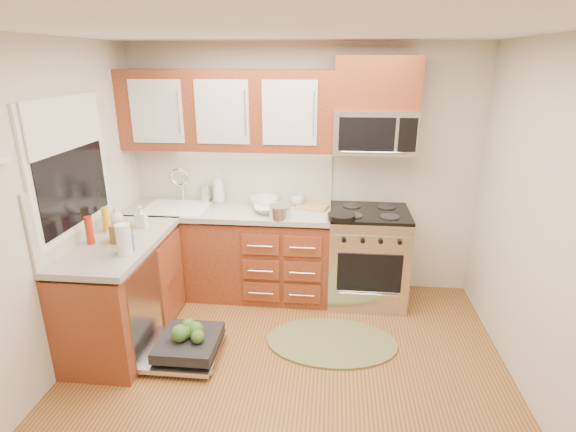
# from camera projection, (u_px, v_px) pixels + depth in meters

# --- Properties ---
(floor) EXTENTS (3.50, 3.50, 0.00)m
(floor) POSITION_uv_depth(u_px,v_px,m) (284.00, 389.00, 3.36)
(floor) COLOR brown
(floor) RESTS_ON ground
(ceiling) EXTENTS (3.50, 3.50, 0.00)m
(ceiling) POSITION_uv_depth(u_px,v_px,m) (283.00, 29.00, 2.54)
(ceiling) COLOR white
(ceiling) RESTS_ON ground
(wall_back) EXTENTS (3.50, 0.04, 2.50)m
(wall_back) POSITION_uv_depth(u_px,v_px,m) (303.00, 171.00, 4.60)
(wall_back) COLOR beige
(wall_back) RESTS_ON ground
(wall_left) EXTENTS (0.04, 3.50, 2.50)m
(wall_left) POSITION_uv_depth(u_px,v_px,m) (34.00, 225.00, 3.12)
(wall_left) COLOR beige
(wall_left) RESTS_ON ground
(wall_right) EXTENTS (0.04, 3.50, 2.50)m
(wall_right) POSITION_uv_depth(u_px,v_px,m) (564.00, 244.00, 2.78)
(wall_right) COLOR beige
(wall_right) RESTS_ON ground
(base_cabinet_back) EXTENTS (2.05, 0.60, 0.85)m
(base_cabinet_back) POSITION_uv_depth(u_px,v_px,m) (230.00, 254.00, 4.66)
(base_cabinet_back) COLOR #5E1D15
(base_cabinet_back) RESTS_ON ground
(base_cabinet_left) EXTENTS (0.60, 1.25, 0.85)m
(base_cabinet_left) POSITION_uv_depth(u_px,v_px,m) (123.00, 295.00, 3.86)
(base_cabinet_left) COLOR #5E1D15
(base_cabinet_left) RESTS_ON ground
(countertop_back) EXTENTS (2.07, 0.64, 0.05)m
(countertop_back) POSITION_uv_depth(u_px,v_px,m) (228.00, 211.00, 4.49)
(countertop_back) COLOR #A09B92
(countertop_back) RESTS_ON base_cabinet_back
(countertop_left) EXTENTS (0.64, 1.27, 0.05)m
(countertop_left) POSITION_uv_depth(u_px,v_px,m) (118.00, 244.00, 3.70)
(countertop_left) COLOR #A09B92
(countertop_left) RESTS_ON base_cabinet_left
(backsplash_back) EXTENTS (2.05, 0.02, 0.57)m
(backsplash_back) POSITION_uv_depth(u_px,v_px,m) (233.00, 174.00, 4.66)
(backsplash_back) COLOR beige
(backsplash_back) RESTS_ON ground
(backsplash_left) EXTENTS (0.02, 1.25, 0.57)m
(backsplash_left) POSITION_uv_depth(u_px,v_px,m) (78.00, 207.00, 3.62)
(backsplash_left) COLOR beige
(backsplash_left) RESTS_ON ground
(upper_cabinets) EXTENTS (2.05, 0.35, 0.75)m
(upper_cabinets) POSITION_uv_depth(u_px,v_px,m) (227.00, 110.00, 4.29)
(upper_cabinets) COLOR #5E1D15
(upper_cabinets) RESTS_ON ground
(cabinet_over_mw) EXTENTS (0.76, 0.35, 0.47)m
(cabinet_over_mw) POSITION_uv_depth(u_px,v_px,m) (377.00, 83.00, 4.07)
(cabinet_over_mw) COLOR #5E1D15
(cabinet_over_mw) RESTS_ON ground
(range) EXTENTS (0.76, 0.64, 0.95)m
(range) POSITION_uv_depth(u_px,v_px,m) (367.00, 256.00, 4.49)
(range) COLOR silver
(range) RESTS_ON ground
(microwave) EXTENTS (0.76, 0.38, 0.40)m
(microwave) POSITION_uv_depth(u_px,v_px,m) (374.00, 131.00, 4.19)
(microwave) COLOR silver
(microwave) RESTS_ON ground
(sink) EXTENTS (0.62, 0.50, 0.26)m
(sink) POSITION_uv_depth(u_px,v_px,m) (177.00, 219.00, 4.55)
(sink) COLOR white
(sink) RESTS_ON ground
(dishwasher) EXTENTS (0.70, 0.60, 0.20)m
(dishwasher) POSITION_uv_depth(u_px,v_px,m) (185.00, 346.00, 3.70)
(dishwasher) COLOR silver
(dishwasher) RESTS_ON ground
(window) EXTENTS (0.03, 1.05, 1.05)m
(window) POSITION_uv_depth(u_px,v_px,m) (69.00, 166.00, 3.49)
(window) COLOR white
(window) RESTS_ON ground
(window_blind) EXTENTS (0.02, 0.96, 0.40)m
(window_blind) POSITION_uv_depth(u_px,v_px,m) (65.00, 123.00, 3.38)
(window_blind) COLOR white
(window_blind) RESTS_ON ground
(rug) EXTENTS (1.28, 0.99, 0.02)m
(rug) POSITION_uv_depth(u_px,v_px,m) (332.00, 342.00, 3.91)
(rug) COLOR olive
(rug) RESTS_ON ground
(skillet) EXTENTS (0.32, 0.32, 0.05)m
(skillet) POSITION_uv_depth(u_px,v_px,m) (341.00, 217.00, 4.11)
(skillet) COLOR black
(skillet) RESTS_ON range
(stock_pot) EXTENTS (0.24, 0.24, 0.12)m
(stock_pot) POSITION_uv_depth(u_px,v_px,m) (280.00, 212.00, 4.20)
(stock_pot) COLOR silver
(stock_pot) RESTS_ON countertop_back
(cutting_board) EXTENTS (0.34, 0.26, 0.02)m
(cutting_board) POSITION_uv_depth(u_px,v_px,m) (312.00, 207.00, 4.50)
(cutting_board) COLOR tan
(cutting_board) RESTS_ON countertop_back
(canister) EXTENTS (0.12, 0.12, 0.18)m
(canister) POSITION_uv_depth(u_px,v_px,m) (206.00, 193.00, 4.67)
(canister) COLOR silver
(canister) RESTS_ON countertop_back
(paper_towel_roll) EXTENTS (0.11, 0.11, 0.24)m
(paper_towel_roll) POSITION_uv_depth(u_px,v_px,m) (124.00, 239.00, 3.40)
(paper_towel_roll) COLOR white
(paper_towel_roll) RESTS_ON countertop_left
(mustard_bottle) EXTENTS (0.07, 0.07, 0.21)m
(mustard_bottle) POSITION_uv_depth(u_px,v_px,m) (106.00, 220.00, 3.86)
(mustard_bottle) COLOR yellow
(mustard_bottle) RESTS_ON countertop_left
(red_bottle) EXTENTS (0.06, 0.06, 0.23)m
(red_bottle) POSITION_uv_depth(u_px,v_px,m) (89.00, 230.00, 3.60)
(red_bottle) COLOR #B42A0F
(red_bottle) RESTS_ON countertop_left
(wooden_box) EXTENTS (0.15, 0.11, 0.15)m
(wooden_box) POSITION_uv_depth(u_px,v_px,m) (121.00, 234.00, 3.64)
(wooden_box) COLOR brown
(wooden_box) RESTS_ON countertop_left
(blue_carton) EXTENTS (0.11, 0.08, 0.15)m
(blue_carton) POSITION_uv_depth(u_px,v_px,m) (127.00, 243.00, 3.45)
(blue_carton) COLOR #225BA1
(blue_carton) RESTS_ON countertop_left
(bowl_a) EXTENTS (0.33, 0.33, 0.07)m
(bowl_a) POSITION_uv_depth(u_px,v_px,m) (268.00, 209.00, 4.37)
(bowl_a) COLOR #999999
(bowl_a) RESTS_ON countertop_back
(bowl_b) EXTENTS (0.35, 0.35, 0.09)m
(bowl_b) POSITION_uv_depth(u_px,v_px,m) (264.00, 201.00, 4.56)
(bowl_b) COLOR #999999
(bowl_b) RESTS_ON countertop_back
(cup) EXTENTS (0.15, 0.15, 0.11)m
(cup) POSITION_uv_depth(u_px,v_px,m) (298.00, 200.00, 4.57)
(cup) COLOR #999999
(cup) RESTS_ON countertop_back
(soap_bottle_a) EXTENTS (0.15, 0.15, 0.31)m
(soap_bottle_a) POSITION_uv_depth(u_px,v_px,m) (219.00, 188.00, 4.61)
(soap_bottle_a) COLOR #999999
(soap_bottle_a) RESTS_ON countertop_back
(soap_bottle_b) EXTENTS (0.09, 0.09, 0.19)m
(soap_bottle_b) POSITION_uv_depth(u_px,v_px,m) (141.00, 217.00, 3.96)
(soap_bottle_b) COLOR #999999
(soap_bottle_b) RESTS_ON countertop_left
(soap_bottle_c) EXTENTS (0.15, 0.15, 0.16)m
(soap_bottle_c) POSITION_uv_depth(u_px,v_px,m) (116.00, 216.00, 4.03)
(soap_bottle_c) COLOR #999999
(soap_bottle_c) RESTS_ON countertop_left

